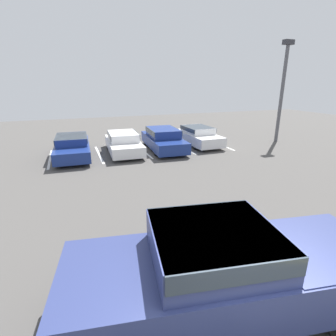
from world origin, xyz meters
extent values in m
cube|color=white|center=(-3.43, 12.77, 0.00)|extent=(0.12, 4.01, 0.01)
cube|color=white|center=(-0.81, 12.77, 0.00)|extent=(0.12, 4.01, 0.01)
cube|color=white|center=(1.82, 12.77, 0.00)|extent=(0.12, 4.01, 0.01)
cube|color=white|center=(4.45, 12.77, 0.00)|extent=(0.12, 4.01, 0.01)
cube|color=white|center=(7.07, 12.77, 0.00)|extent=(0.12, 4.01, 0.01)
cube|color=navy|center=(0.09, 0.87, 0.69)|extent=(5.96, 2.93, 0.85)
cube|color=navy|center=(-0.19, 0.92, 1.40)|extent=(2.33, 2.16, 0.56)
cube|color=#2D3842|center=(-0.19, 0.92, 1.52)|extent=(2.30, 2.21, 0.31)
cube|color=navy|center=(1.86, 0.57, 1.07)|extent=(2.40, 2.25, 0.13)
cylinder|color=black|center=(1.92, 1.41, 0.44)|extent=(0.91, 0.42, 0.87)
cylinder|color=#ADADB2|center=(1.92, 1.41, 0.44)|extent=(0.52, 0.37, 0.48)
cylinder|color=black|center=(-1.46, 1.98, 0.44)|extent=(0.91, 0.42, 0.87)
cylinder|color=#ADADB2|center=(-1.46, 1.98, 0.44)|extent=(0.52, 0.37, 0.48)
cube|color=navy|center=(-2.22, 12.74, 0.48)|extent=(1.97, 4.72, 0.58)
cube|color=navy|center=(-2.21, 12.83, 0.98)|extent=(1.67, 2.48, 0.42)
cube|color=#2D3842|center=(-2.21, 12.83, 1.06)|extent=(1.73, 2.44, 0.25)
cylinder|color=black|center=(-1.51, 11.36, 0.34)|extent=(0.24, 0.68, 0.67)
cylinder|color=#ADADB2|center=(-1.51, 11.36, 0.34)|extent=(0.24, 0.38, 0.37)
cylinder|color=black|center=(-3.04, 11.43, 0.34)|extent=(0.24, 0.68, 0.67)
cylinder|color=#ADADB2|center=(-3.04, 11.43, 0.34)|extent=(0.24, 0.38, 0.37)
cylinder|color=black|center=(-1.39, 14.05, 0.34)|extent=(0.24, 0.68, 0.67)
cylinder|color=#ADADB2|center=(-1.39, 14.05, 0.34)|extent=(0.24, 0.38, 0.37)
cylinder|color=black|center=(-2.93, 14.12, 0.34)|extent=(0.24, 0.68, 0.67)
cylinder|color=#ADADB2|center=(-2.93, 14.12, 0.34)|extent=(0.24, 0.38, 0.37)
cube|color=silver|center=(0.62, 12.68, 0.45)|extent=(2.00, 4.40, 0.57)
cube|color=silver|center=(0.63, 12.77, 0.97)|extent=(1.67, 2.32, 0.46)
cube|color=#2D3842|center=(0.63, 12.77, 1.06)|extent=(1.74, 2.28, 0.27)
cylinder|color=black|center=(1.32, 11.39, 0.31)|extent=(0.23, 0.62, 0.61)
cylinder|color=#ADADB2|center=(1.32, 11.39, 0.31)|extent=(0.23, 0.35, 0.34)
cylinder|color=black|center=(-0.21, 11.47, 0.31)|extent=(0.23, 0.62, 0.61)
cylinder|color=#ADADB2|center=(-0.21, 11.47, 0.31)|extent=(0.23, 0.35, 0.34)
cylinder|color=black|center=(1.46, 13.89, 0.31)|extent=(0.23, 0.62, 0.61)
cylinder|color=#ADADB2|center=(1.46, 13.89, 0.31)|extent=(0.23, 0.35, 0.34)
cylinder|color=black|center=(-0.08, 13.97, 0.31)|extent=(0.23, 0.62, 0.61)
cylinder|color=#ADADB2|center=(-0.08, 13.97, 0.31)|extent=(0.23, 0.35, 0.34)
cube|color=navy|center=(3.09, 12.59, 0.48)|extent=(2.13, 4.79, 0.63)
cube|color=navy|center=(3.09, 12.68, 1.05)|extent=(1.76, 2.53, 0.50)
cube|color=#2D3842|center=(3.09, 12.68, 1.15)|extent=(1.83, 2.49, 0.30)
cylinder|color=black|center=(3.78, 11.18, 0.31)|extent=(0.25, 0.63, 0.62)
cylinder|color=#ADADB2|center=(3.78, 11.18, 0.31)|extent=(0.25, 0.35, 0.34)
cylinder|color=black|center=(2.21, 11.29, 0.31)|extent=(0.25, 0.63, 0.62)
cylinder|color=#ADADB2|center=(2.21, 11.29, 0.31)|extent=(0.25, 0.35, 0.34)
cylinder|color=black|center=(3.96, 13.89, 0.31)|extent=(0.25, 0.63, 0.62)
cylinder|color=#ADADB2|center=(3.96, 13.89, 0.31)|extent=(0.25, 0.35, 0.34)
cylinder|color=black|center=(2.39, 14.00, 0.31)|extent=(0.25, 0.63, 0.62)
cylinder|color=#ADADB2|center=(2.39, 14.00, 0.31)|extent=(0.25, 0.35, 0.34)
cube|color=silver|center=(5.67, 12.99, 0.48)|extent=(1.77, 4.22, 0.61)
cube|color=silver|center=(5.67, 13.08, 0.99)|extent=(1.54, 2.20, 0.42)
cube|color=#2D3842|center=(5.67, 13.08, 1.08)|extent=(1.61, 2.16, 0.25)
cylinder|color=black|center=(6.42, 11.78, 0.31)|extent=(0.23, 0.62, 0.62)
cylinder|color=#ADADB2|center=(6.42, 11.78, 0.31)|extent=(0.23, 0.34, 0.34)
cylinder|color=black|center=(4.94, 11.77, 0.31)|extent=(0.23, 0.62, 0.62)
cylinder|color=#ADADB2|center=(4.94, 11.77, 0.31)|extent=(0.23, 0.34, 0.34)
cylinder|color=black|center=(6.39, 14.22, 0.31)|extent=(0.23, 0.62, 0.62)
cylinder|color=#ADADB2|center=(6.39, 14.22, 0.31)|extent=(0.23, 0.34, 0.34)
cylinder|color=black|center=(4.92, 14.21, 0.31)|extent=(0.23, 0.62, 0.62)
cylinder|color=#ADADB2|center=(4.92, 14.21, 0.31)|extent=(0.23, 0.34, 0.34)
cylinder|color=#515156|center=(11.35, 12.05, 3.13)|extent=(0.23, 0.23, 6.25)
cube|color=#333338|center=(11.35, 12.05, 6.40)|extent=(0.70, 0.36, 0.30)
camera|label=1|loc=(-2.24, -2.34, 3.96)|focal=28.00mm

